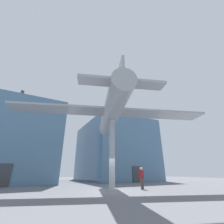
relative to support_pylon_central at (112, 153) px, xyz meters
The scene contains 6 objects.
ground_plane 3.00m from the support_pylon_central, ahead, with size 80.00×80.00×0.00m, color slate.
glass_pavilion_left 18.24m from the support_pylon_central, 118.62° to the left, with size 11.73×15.40×11.37m.
glass_pavilion_right 18.24m from the support_pylon_central, 61.38° to the left, with size 11.73×15.40×11.37m.
support_pylon_central is the anchor object (origin of this frame).
suspended_airplane 3.86m from the support_pylon_central, 70.33° to the left, with size 17.82×12.69×2.84m.
visitor_person 3.74m from the support_pylon_central, ahead, with size 0.41×0.28×1.89m.
Camera 1 is at (-6.22, -11.90, 1.43)m, focal length 24.00 mm.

